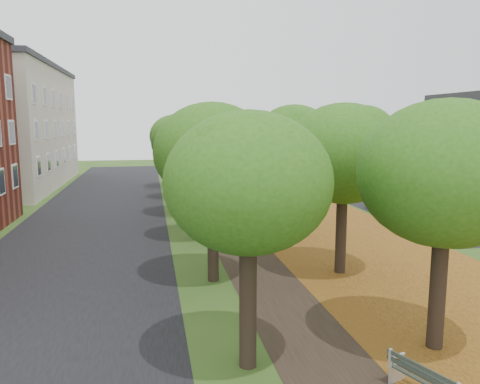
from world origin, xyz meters
name	(u,v)px	position (x,y,z in m)	size (l,w,h in m)	color
ground	(337,357)	(0.00, 0.00, 0.00)	(120.00, 120.00, 0.00)	#2D4C19
street_asphalt	(90,230)	(-7.50, 15.00, 0.00)	(8.00, 70.00, 0.01)	black
footpath	(231,224)	(0.00, 15.00, 0.00)	(3.20, 70.00, 0.01)	black
leaf_verge	(317,220)	(5.00, 15.00, 0.01)	(7.50, 70.00, 0.01)	olive
parking_lot	(440,212)	(13.50, 16.00, 0.00)	(9.00, 16.00, 0.01)	black
tree_row_west	(190,143)	(-2.20, 15.00, 4.50)	(4.00, 34.00, 6.23)	black
tree_row_east	(277,142)	(2.60, 15.00, 4.50)	(4.00, 34.00, 6.23)	black
bench	(427,381)	(1.10, -2.02, 0.42)	(1.09, 1.78, 0.81)	#263028
car_silver	(442,213)	(11.00, 12.14, 0.76)	(1.78, 4.43, 1.51)	#B0B0B5
car_red	(435,213)	(11.00, 12.78, 0.66)	(1.39, 4.00, 1.32)	maroon
car_grey	(426,207)	(11.55, 14.50, 0.63)	(1.77, 4.37, 1.27)	#2D2C31
car_white	(402,198)	(11.86, 17.78, 0.66)	(2.19, 4.74, 1.32)	silver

